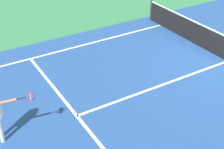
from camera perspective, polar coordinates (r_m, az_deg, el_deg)
name	(u,v)px	position (r m, az deg, el deg)	size (l,w,h in m)	color
line_sideline_left	(42,56)	(13.14, -12.26, 3.22)	(0.10, 11.89, 0.01)	white
line_service_near	(77,116)	(9.76, -6.19, -7.24)	(8.22, 0.10, 0.01)	white
line_center_service	(162,85)	(11.17, 8.72, -1.84)	(0.10, 6.40, 0.01)	white
tennis_ball_mid_court	(89,112)	(9.83, -4.07, -6.53)	(0.07, 0.07, 0.07)	#CCE033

